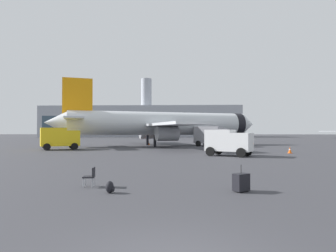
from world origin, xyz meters
TOP-DOWN VIEW (x-y plane):
  - airplane_at_gate at (-2.85, 42.38)m, footprint 34.59×31.67m
  - service_truck at (-15.67, 32.22)m, footprint 5.27×4.25m
  - fuel_truck at (5.56, 41.42)m, footprint 6.35×5.26m
  - cargo_van at (5.00, 23.50)m, footprint 4.82×3.97m
  - safety_cone_near at (12.37, 27.14)m, footprint 0.44×0.44m
  - safety_cone_mid at (-5.31, 45.82)m, footprint 0.44×0.44m
  - rolling_suitcase at (2.70, 6.66)m, footprint 0.75×0.70m
  - traveller_backpack at (-2.59, 6.18)m, footprint 0.36×0.40m
  - gate_chair at (-3.76, 7.42)m, footprint 0.52×0.52m
  - terminal_building at (-15.84, 115.73)m, footprint 80.59×18.78m

SIDE VIEW (x-z plane):
  - traveller_backpack at x=-2.59m, z-range -0.01..0.47m
  - safety_cone_mid at x=-5.31m, z-range -0.01..0.65m
  - safety_cone_near at x=12.37m, z-range -0.01..0.73m
  - rolling_suitcase at x=2.70m, z-range -0.16..0.94m
  - gate_chair at x=-3.76m, z-range 0.07..0.93m
  - cargo_van at x=5.00m, z-range 0.15..2.75m
  - service_truck at x=-15.67m, z-range 0.16..3.05m
  - fuel_truck at x=5.56m, z-range 0.17..3.37m
  - airplane_at_gate at x=-2.85m, z-range -1.59..8.91m
  - terminal_building at x=-15.84m, z-range -5.85..18.64m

